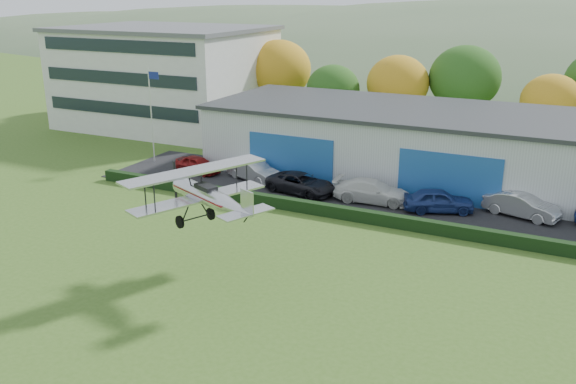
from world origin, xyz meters
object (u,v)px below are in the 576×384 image
at_px(car_1, 254,171).
at_px(car_5, 522,205).
at_px(car_4, 439,200).
at_px(flagpole, 152,107).
at_px(car_2, 301,183).
at_px(biplane, 207,194).
at_px(car_3, 373,191).
at_px(hangar, 466,147).
at_px(office_block, 166,77).
at_px(car_0, 198,164).

distance_m(car_1, car_5, 19.47).
bearing_deg(car_1, car_4, -73.86).
xyz_separation_m(flagpole, car_2, (14.86, -2.35, -4.01)).
bearing_deg(car_1, car_5, -68.87).
xyz_separation_m(car_1, biplane, (6.06, -15.66, 3.71)).
bearing_deg(car_4, flagpole, 63.37).
distance_m(car_3, car_4, 4.56).
height_order(hangar, car_4, hangar).
xyz_separation_m(office_block, flagpole, (8.12, -13.00, -0.43)).
xyz_separation_m(car_2, biplane, (1.52, -14.45, 3.77)).
bearing_deg(car_2, car_0, 93.73).
bearing_deg(hangar, car_3, -120.79).
height_order(hangar, car_0, hangar).
xyz_separation_m(car_0, car_2, (9.65, -1.09, 0.05)).
bearing_deg(hangar, car_4, -91.30).
bearing_deg(car_3, biplane, 160.94).
bearing_deg(biplane, car_1, 135.23).
height_order(car_0, car_2, car_2).
bearing_deg(car_0, car_2, -87.23).
bearing_deg(car_2, car_4, -77.40).
height_order(car_5, biplane, biplane).
relative_size(hangar, car_0, 10.23).
bearing_deg(car_5, flagpole, 104.79).
bearing_deg(car_3, car_5, -86.14).
distance_m(flagpole, car_1, 11.10).
bearing_deg(car_5, hangar, 52.79).
distance_m(car_4, biplane, 17.44).
distance_m(hangar, biplane, 24.39).
distance_m(car_1, car_4, 14.41).
distance_m(car_0, car_2, 9.71).
xyz_separation_m(car_1, car_2, (4.54, -1.21, -0.06)).
height_order(car_0, biplane, biplane).
relative_size(car_4, car_5, 0.96).
bearing_deg(hangar, office_block, 167.99).
distance_m(car_4, car_5, 5.27).
bearing_deg(car_0, car_5, -79.05).
height_order(flagpole, car_3, flagpole).
bearing_deg(car_1, office_block, 71.80).
distance_m(car_0, biplane, 19.51).
bearing_deg(office_block, car_0, -46.95).
relative_size(flagpole, car_0, 2.02).
relative_size(car_0, car_1, 0.83).
bearing_deg(car_2, car_3, -75.80).
xyz_separation_m(office_block, car_2, (22.97, -15.35, -4.44)).
bearing_deg(hangar, flagpole, -166.49).
height_order(flagpole, car_0, flagpole).
xyz_separation_m(office_block, biplane, (24.49, -29.79, -0.67)).
relative_size(car_0, car_5, 0.83).
distance_m(hangar, car_3, 9.43).
bearing_deg(car_3, car_0, 82.48).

